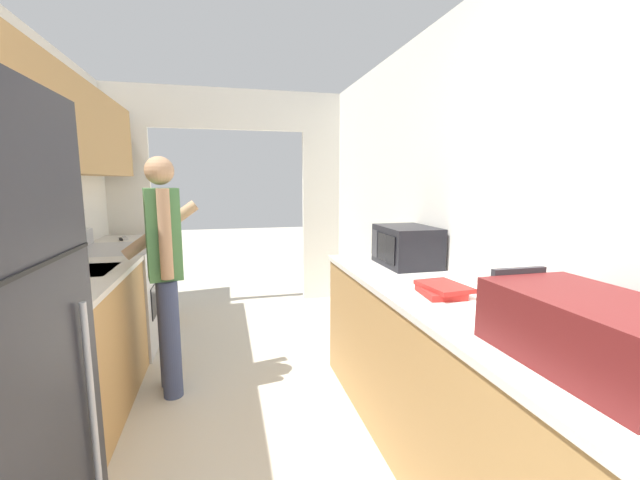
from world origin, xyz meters
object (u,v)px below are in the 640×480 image
at_px(range_oven, 118,299).
at_px(knife, 123,239).
at_px(person, 165,270).
at_px(microwave, 406,246).
at_px(suitcase, 590,331).
at_px(book_stack, 442,290).

relative_size(range_oven, knife, 3.12).
bearing_deg(range_oven, person, -58.39).
bearing_deg(microwave, suitcase, -94.31).
bearing_deg(range_oven, microwave, -29.59).
bearing_deg(knife, book_stack, -70.27).
relative_size(microwave, book_stack, 1.65).
bearing_deg(microwave, book_stack, -101.55).
xyz_separation_m(suitcase, book_stack, (-0.03, 0.79, -0.08)).
bearing_deg(person, book_stack, -138.70).
height_order(range_oven, suitcase, suitcase).
height_order(range_oven, book_stack, range_oven).
distance_m(range_oven, knife, 0.73).
xyz_separation_m(person, knife, (-0.59, 1.42, 0.03)).
distance_m(range_oven, suitcase, 3.41).
height_order(suitcase, book_stack, suitcase).
distance_m(microwave, book_stack, 0.72).
bearing_deg(knife, range_oven, -103.48).
relative_size(range_oven, microwave, 2.28).
xyz_separation_m(person, suitcase, (1.49, -1.85, 0.14)).
distance_m(person, book_stack, 1.80).
bearing_deg(person, suitcase, -153.97).
xyz_separation_m(range_oven, book_stack, (1.98, -1.91, 0.47)).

